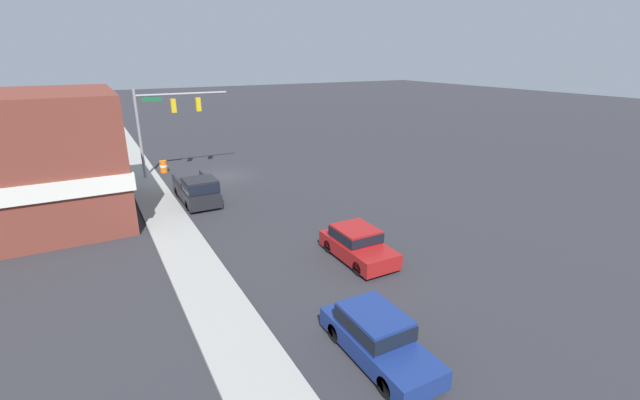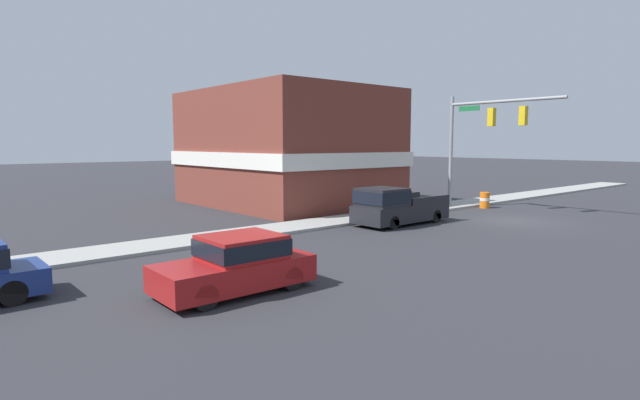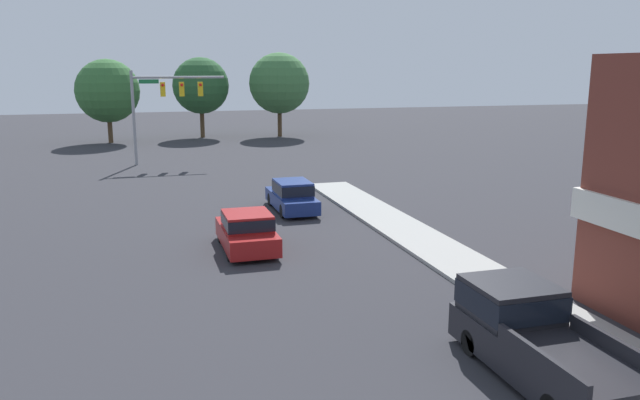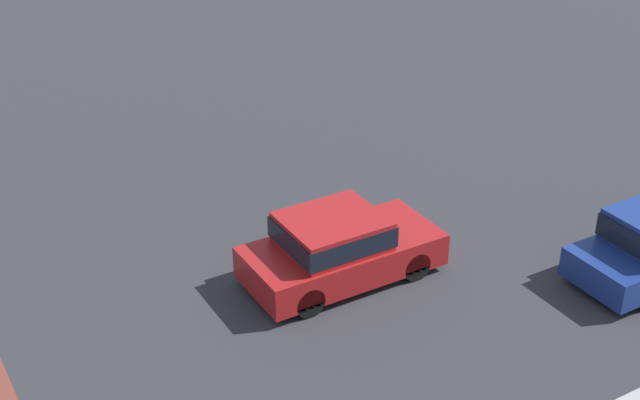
# 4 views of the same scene
# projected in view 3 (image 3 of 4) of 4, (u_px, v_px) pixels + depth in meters

# --- Properties ---
(far_signal_assembly) EXTENTS (6.76, 0.49, 6.88)m
(far_signal_assembly) POSITION_uv_depth(u_px,v_px,m) (165.00, 96.00, 45.84)
(far_signal_assembly) COLOR gray
(far_signal_assembly) RESTS_ON ground
(car_lead) EXTENTS (1.93, 4.25, 1.55)m
(car_lead) POSITION_uv_depth(u_px,v_px,m) (247.00, 230.00, 24.45)
(car_lead) COLOR black
(car_lead) RESTS_ON ground
(car_oncoming) EXTENTS (1.76, 4.62, 1.56)m
(car_oncoming) POSITION_uv_depth(u_px,v_px,m) (292.00, 195.00, 31.19)
(car_oncoming) COLOR black
(car_oncoming) RESTS_ON ground
(pickup_truck_parked) EXTENTS (2.04, 5.26, 1.89)m
(pickup_truck_parked) POSITION_uv_depth(u_px,v_px,m) (531.00, 334.00, 14.62)
(pickup_truck_parked) COLOR black
(pickup_truck_parked) RESTS_ON ground
(backdrop_tree_left_far) EXTENTS (5.97, 5.97, 7.92)m
(backdrop_tree_left_far) POSITION_uv_depth(u_px,v_px,m) (107.00, 91.00, 59.05)
(backdrop_tree_left_far) COLOR #4C3823
(backdrop_tree_left_far) RESTS_ON ground
(backdrop_tree_left_mid) EXTENTS (5.72, 5.72, 8.15)m
(backdrop_tree_left_mid) POSITION_uv_depth(u_px,v_px,m) (201.00, 86.00, 63.61)
(backdrop_tree_left_mid) COLOR #4C3823
(backdrop_tree_left_mid) RESTS_ON ground
(backdrop_tree_center) EXTENTS (6.25, 6.25, 8.64)m
(backdrop_tree_center) POSITION_uv_depth(u_px,v_px,m) (279.00, 83.00, 64.48)
(backdrop_tree_center) COLOR #4C3823
(backdrop_tree_center) RESTS_ON ground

